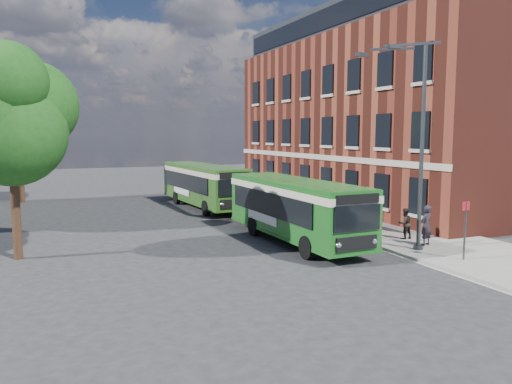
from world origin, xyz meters
name	(u,v)px	position (x,y,z in m)	size (l,w,h in m)	color
ground	(293,254)	(0.00, 0.00, 0.00)	(120.00, 120.00, 0.00)	#272729
pavement	(331,215)	(7.00, 8.00, 0.07)	(6.00, 48.00, 0.15)	gray
kerb_line	(289,219)	(3.95, 8.00, 0.01)	(0.12, 48.00, 0.01)	beige
brick_office	(384,110)	(14.00, 12.00, 6.97)	(12.10, 26.00, 14.20)	maroon
street_lamp	(415,144)	(4.84, -2.00, 4.79)	(2.96, 2.38, 9.00)	#35373A
bus_stop_sign	(465,227)	(5.60, -4.20, 1.51)	(0.35, 0.08, 2.52)	#35373A
bus_front	(295,205)	(1.21, 2.11, 1.83)	(2.79, 10.23, 3.02)	#1A611D
bus_rear	(203,182)	(0.60, 14.68, 1.83)	(3.23, 10.84, 3.02)	#2B591C
pedestrian_a	(426,225)	(6.06, -1.50, 1.07)	(0.67, 0.44, 1.85)	black
pedestrian_b	(405,223)	(6.12, 0.00, 0.90)	(0.73, 0.57, 1.50)	black
tree_left	(12,115)	(-10.91, 3.77, 5.98)	(5.22, 4.96, 8.81)	#3A2315
tree_right	(19,120)	(-11.18, 22.69, 6.23)	(5.43, 5.17, 9.17)	#3A2315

